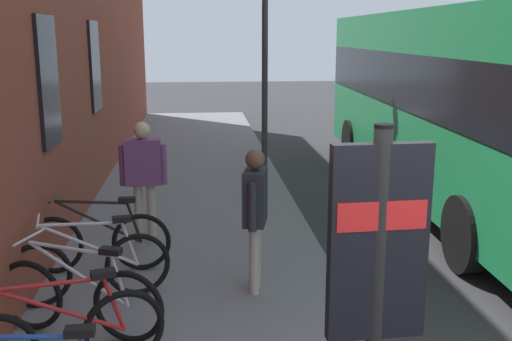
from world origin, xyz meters
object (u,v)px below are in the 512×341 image
object	(u,v)px
bicycle_nearest_sign	(98,241)
street_lamp	(265,8)
bicycle_mid_rack	(62,339)
pedestrian_crossing_street	(143,170)
bicycle_far_end	(89,267)
bicycle_under_window	(79,298)
transit_info_sign	(377,269)
city_bus	(461,95)
pedestrian_by_facade	(255,206)

from	to	relation	value
bicycle_nearest_sign	street_lamp	distance (m)	6.31
bicycle_mid_rack	pedestrian_crossing_street	size ratio (longest dim) A/B	0.99
bicycle_nearest_sign	pedestrian_crossing_street	distance (m)	1.30
bicycle_mid_rack	bicycle_far_end	size ratio (longest dim) A/B	0.97
bicycle_under_window	pedestrian_crossing_street	bearing A→B (deg)	-8.91
transit_info_sign	city_bus	xyz separation A→B (m)	(7.23, -3.69, 0.20)
bicycle_nearest_sign	transit_info_sign	world-z (taller)	transit_info_sign
bicycle_under_window	bicycle_nearest_sign	world-z (taller)	same
bicycle_nearest_sign	city_bus	world-z (taller)	city_bus
bicycle_mid_rack	bicycle_nearest_sign	bearing A→B (deg)	1.85
bicycle_nearest_sign	street_lamp	xyz separation A→B (m)	(4.94, -2.59, 2.95)
bicycle_under_window	transit_info_sign	xyz separation A→B (m)	(-2.45, -2.13, 1.21)
city_bus	pedestrian_crossing_street	distance (m)	5.86
bicycle_far_end	pedestrian_by_facade	world-z (taller)	pedestrian_by_facade
city_bus	pedestrian_by_facade	distance (m)	5.67
pedestrian_crossing_street	street_lamp	bearing A→B (deg)	-28.24
bicycle_mid_rack	pedestrian_crossing_street	distance (m)	3.52
bicycle_mid_rack	city_bus	world-z (taller)	city_bus
pedestrian_by_facade	pedestrian_crossing_street	bearing A→B (deg)	37.80
transit_info_sign	street_lamp	bearing A→B (deg)	-2.49
city_bus	pedestrian_by_facade	xyz separation A→B (m)	(-3.89, 4.04, -0.80)
bicycle_under_window	pedestrian_crossing_street	size ratio (longest dim) A/B	0.99
transit_info_sign	pedestrian_crossing_street	size ratio (longest dim) A/B	1.41
bicycle_far_end	city_bus	xyz separation A→B (m)	(3.99, -5.85, 1.41)
bicycle_under_window	bicycle_mid_rack	bearing A→B (deg)	-179.14
bicycle_mid_rack	pedestrian_by_facade	size ratio (longest dim) A/B	1.03
bicycle_under_window	bicycle_far_end	distance (m)	0.78
bicycle_far_end	pedestrian_crossing_street	size ratio (longest dim) A/B	1.03
bicycle_mid_rack	bicycle_nearest_sign	distance (m)	2.41
bicycle_under_window	bicycle_nearest_sign	size ratio (longest dim) A/B	0.95
bicycle_nearest_sign	street_lamp	world-z (taller)	street_lamp
bicycle_far_end	transit_info_sign	xyz separation A→B (m)	(-3.24, -2.16, 1.21)
bicycle_mid_rack	transit_info_sign	world-z (taller)	transit_info_sign
transit_info_sign	city_bus	bearing A→B (deg)	-27.04
bicycle_mid_rack	bicycle_under_window	xyz separation A→B (m)	(0.78, 0.01, 0.00)
bicycle_nearest_sign	transit_info_sign	bearing A→B (deg)	-151.72
city_bus	transit_info_sign	bearing A→B (deg)	152.96
bicycle_mid_rack	pedestrian_by_facade	bearing A→B (deg)	-46.67
city_bus	street_lamp	distance (m)	4.06
bicycle_far_end	street_lamp	world-z (taller)	street_lamp
pedestrian_by_facade	bicycle_under_window	bearing A→B (deg)	116.44
city_bus	bicycle_under_window	bearing A→B (deg)	129.38
bicycle_mid_rack	transit_info_sign	bearing A→B (deg)	-128.26
bicycle_mid_rack	bicycle_nearest_sign	xyz separation A→B (m)	(2.41, 0.08, 0.00)
bicycle_far_end	street_lamp	bearing A→B (deg)	-23.80
pedestrian_by_facade	city_bus	bearing A→B (deg)	-46.07
street_lamp	bicycle_under_window	bearing A→B (deg)	159.00
bicycle_far_end	transit_info_sign	distance (m)	4.08
pedestrian_by_facade	street_lamp	size ratio (longest dim) A/B	0.29
pedestrian_by_facade	pedestrian_crossing_street	world-z (taller)	pedestrian_crossing_street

